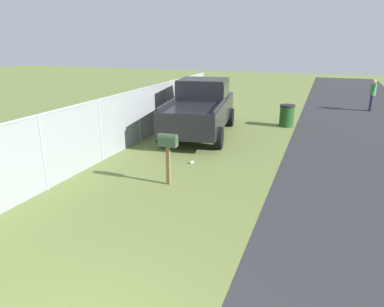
% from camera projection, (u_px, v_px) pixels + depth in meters
% --- Properties ---
extents(mailbox, '(0.22, 0.49, 1.34)m').
position_uv_depth(mailbox, '(168.00, 144.00, 8.76)').
color(mailbox, brown).
rests_on(mailbox, ground).
extents(pickup_truck, '(5.49, 2.83, 2.09)m').
position_uv_depth(pickup_truck, '(201.00, 106.00, 13.72)').
color(pickup_truck, black).
rests_on(pickup_truck, ground).
extents(trash_bin, '(0.64, 0.64, 0.93)m').
position_uv_depth(trash_bin, '(287.00, 116.00, 15.07)').
color(trash_bin, '#1E4C1E').
rests_on(trash_bin, ground).
extents(pedestrian, '(0.49, 0.30, 1.64)m').
position_uv_depth(pedestrian, '(373.00, 93.00, 18.23)').
color(pedestrian, '#2D3351').
rests_on(pedestrian, ground).
extents(fence_section, '(16.78, 0.07, 1.90)m').
position_uv_depth(fence_section, '(121.00, 120.00, 11.64)').
color(fence_section, '#9EA3A8').
rests_on(fence_section, ground).
extents(litter_cup_near_hydrant, '(0.13, 0.12, 0.08)m').
position_uv_depth(litter_cup_near_hydrant, '(192.00, 162.00, 10.58)').
color(litter_cup_near_hydrant, white).
rests_on(litter_cup_near_hydrant, ground).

